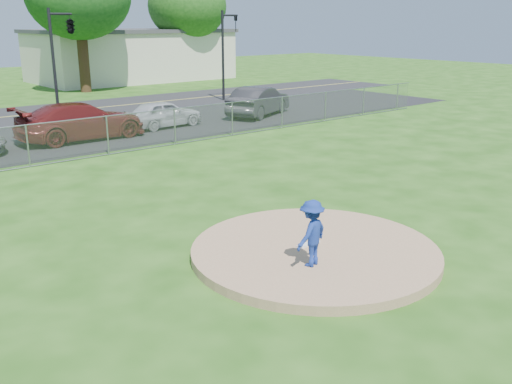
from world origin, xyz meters
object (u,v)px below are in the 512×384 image
Objects in this scene: pitcher at (311,233)px; parked_car_charcoal at (259,101)px; traffic_signal_center at (68,28)px; traffic_signal_right at (226,47)px; commercial_building at (131,55)px; parked_car_pearl at (163,114)px; parked_car_darkred at (81,121)px.

pitcher is 0.29× the size of parked_car_charcoal.
traffic_signal_center is 10.34m from traffic_signal_right.
commercial_building is 16.14m from traffic_signal_right.
parked_car_charcoal is (7.61, -6.42, -3.81)m from traffic_signal_center.
pitcher is 0.36× the size of parked_car_pearl.
commercial_building reaches higher than parked_car_charcoal.
traffic_signal_center is at bearing -21.34° from parked_car_darkred.
commercial_building is 42.09m from pitcher.
traffic_signal_right is 7.41m from parked_car_charcoal.
pitcher is 16.22m from parked_car_darkred.
traffic_signal_right is at bearing -96.29° from commercial_building.
commercial_building is 24.49m from parked_car_pearl.
traffic_signal_center reaches higher than parked_car_darkred.
traffic_signal_center is 1.17× the size of parked_car_charcoal.
traffic_signal_right is at bearing -63.31° from parked_car_darkred.
traffic_signal_right is (10.27, 0.00, -1.25)m from traffic_signal_center.
parked_car_charcoal is (5.83, -0.23, 0.13)m from parked_car_pearl.
traffic_signal_center reaches higher than commercial_building.
pitcher is at bearing -113.44° from commercial_building.
traffic_signal_right is at bearing -57.73° from parked_car_pearl.
traffic_signal_center is 23.38m from pitcher.
parked_car_pearl is 5.84m from parked_car_charcoal.
parked_car_darkred is at bearing -110.94° from traffic_signal_center.
parked_car_pearl is at bearing 62.95° from parked_car_charcoal.
traffic_signal_right is 1.46× the size of parked_car_pearl.
commercial_building is 22.89m from parked_car_charcoal.
pitcher is (-14.97, -22.60, -2.48)m from traffic_signal_right.
parked_car_pearl is (4.27, 0.34, -0.15)m from parked_car_darkred.
pitcher reaches higher than parked_car_pearl.
parked_car_darkred is 1.16× the size of parked_car_charcoal.
traffic_signal_center is 4.10× the size of pitcher.
commercial_building is at bearing -33.22° from parked_car_darkred.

